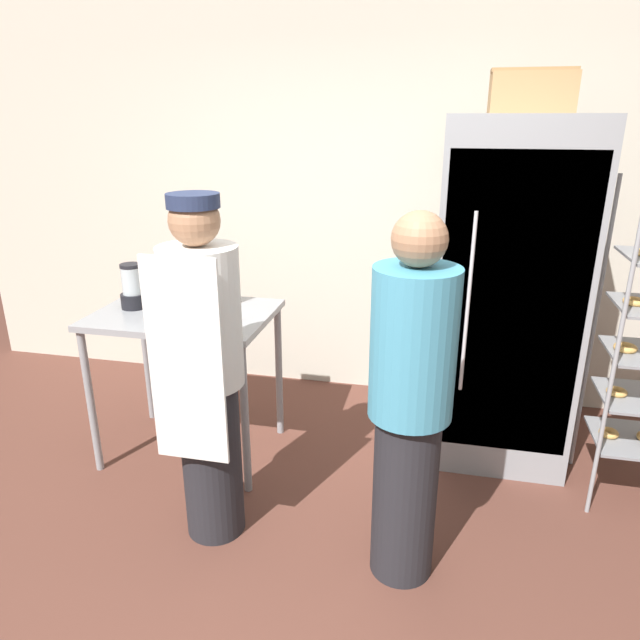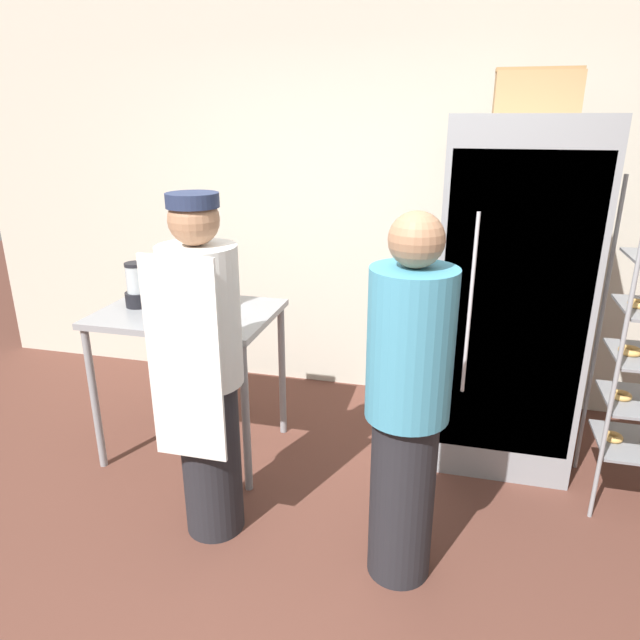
{
  "view_description": "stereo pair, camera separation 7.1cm",
  "coord_description": "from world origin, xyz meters",
  "px_view_note": "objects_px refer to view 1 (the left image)",
  "views": [
    {
      "loc": [
        0.54,
        -1.76,
        1.98
      ],
      "look_at": [
        -0.03,
        0.78,
        1.05
      ],
      "focal_mm": 32.0,
      "sensor_mm": 36.0,
      "label": 1
    },
    {
      "loc": [
        0.61,
        -1.74,
        1.98
      ],
      "look_at": [
        -0.03,
        0.78,
        1.05
      ],
      "focal_mm": 32.0,
      "sensor_mm": 36.0,
      "label": 2
    }
  ],
  "objects_px": {
    "cardboard_storage_box": "(531,92)",
    "person_customer": "(410,405)",
    "donut_box": "(208,301)",
    "person_baker": "(205,371)",
    "refrigerator": "(505,297)",
    "blender_pitcher": "(133,288)"
  },
  "relations": [
    {
      "from": "donut_box",
      "to": "cardboard_storage_box",
      "type": "bearing_deg",
      "value": 14.46
    },
    {
      "from": "blender_pitcher",
      "to": "cardboard_storage_box",
      "type": "relative_size",
      "value": 0.62
    },
    {
      "from": "donut_box",
      "to": "person_baker",
      "type": "xyz_separation_m",
      "value": [
        0.29,
        -0.73,
        -0.09
      ]
    },
    {
      "from": "refrigerator",
      "to": "blender_pitcher",
      "type": "bearing_deg",
      "value": -168.89
    },
    {
      "from": "cardboard_storage_box",
      "to": "person_customer",
      "type": "xyz_separation_m",
      "value": [
        -0.48,
        -1.23,
        -1.26
      ]
    },
    {
      "from": "cardboard_storage_box",
      "to": "person_baker",
      "type": "bearing_deg",
      "value": -140.47
    },
    {
      "from": "blender_pitcher",
      "to": "donut_box",
      "type": "bearing_deg",
      "value": 8.37
    },
    {
      "from": "blender_pitcher",
      "to": "cardboard_storage_box",
      "type": "distance_m",
      "value": 2.45
    },
    {
      "from": "refrigerator",
      "to": "person_customer",
      "type": "relative_size",
      "value": 1.21
    },
    {
      "from": "donut_box",
      "to": "person_customer",
      "type": "xyz_separation_m",
      "value": [
        1.23,
        -0.79,
        -0.12
      ]
    },
    {
      "from": "donut_box",
      "to": "person_customer",
      "type": "bearing_deg",
      "value": -32.81
    },
    {
      "from": "donut_box",
      "to": "person_baker",
      "type": "bearing_deg",
      "value": -68.43
    },
    {
      "from": "donut_box",
      "to": "blender_pitcher",
      "type": "xyz_separation_m",
      "value": [
        -0.44,
        -0.06,
        0.07
      ]
    },
    {
      "from": "refrigerator",
      "to": "person_baker",
      "type": "bearing_deg",
      "value": -142.2
    },
    {
      "from": "person_baker",
      "to": "refrigerator",
      "type": "bearing_deg",
      "value": 37.8
    },
    {
      "from": "cardboard_storage_box",
      "to": "person_customer",
      "type": "relative_size",
      "value": 0.26
    },
    {
      "from": "refrigerator",
      "to": "person_baker",
      "type": "xyz_separation_m",
      "value": [
        -1.4,
        -1.08,
        -0.12
      ]
    },
    {
      "from": "refrigerator",
      "to": "donut_box",
      "type": "bearing_deg",
      "value": -168.18
    },
    {
      "from": "cardboard_storage_box",
      "to": "person_baker",
      "type": "xyz_separation_m",
      "value": [
        -1.42,
        -1.17,
        -1.23
      ]
    },
    {
      "from": "donut_box",
      "to": "blender_pitcher",
      "type": "relative_size",
      "value": 1.07
    },
    {
      "from": "donut_box",
      "to": "cardboard_storage_box",
      "type": "height_order",
      "value": "cardboard_storage_box"
    },
    {
      "from": "person_baker",
      "to": "person_customer",
      "type": "relative_size",
      "value": 1.02
    }
  ]
}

